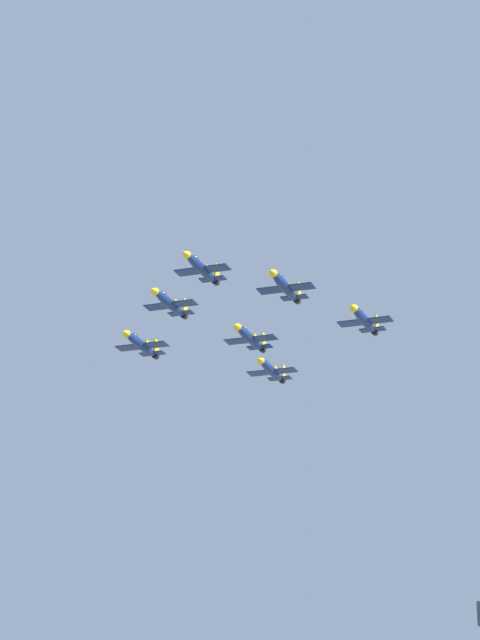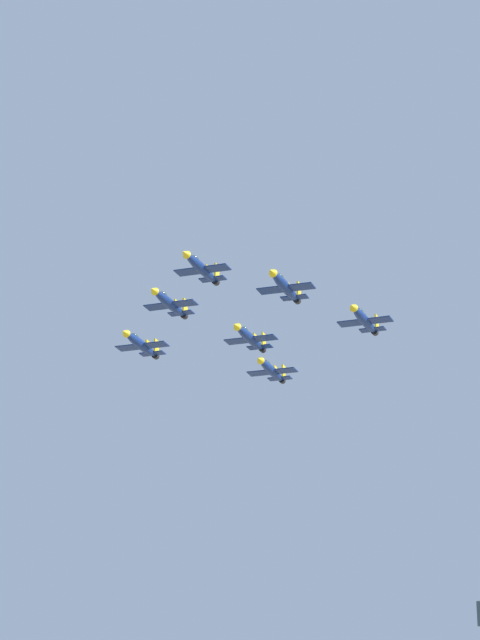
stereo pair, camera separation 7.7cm
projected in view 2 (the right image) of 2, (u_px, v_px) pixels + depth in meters
jet_lead at (201, 268)px, 251.07m from camera, size 15.71×9.89×3.32m
jet_left_wingman at (285, 286)px, 259.05m from camera, size 16.59×10.50×3.52m
jet_right_wingman at (169, 303)px, 265.61m from camera, size 15.89×10.01×3.36m
jet_left_outer at (364, 319)px, 266.04m from camera, size 16.29×10.24×3.44m
jet_right_outer at (141, 344)px, 279.53m from camera, size 16.49×10.42×3.49m
jet_slot_rear at (250, 338)px, 272.44m from camera, size 16.05×10.11×3.39m
jet_trailing at (271, 370)px, 283.04m from camera, size 15.68×9.92×3.32m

